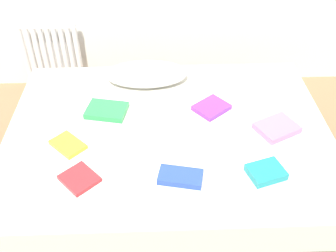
{
  "coord_description": "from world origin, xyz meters",
  "views": [
    {
      "loc": [
        -0.07,
        -1.8,
        2.03
      ],
      "look_at": [
        0.0,
        0.05,
        0.48
      ],
      "focal_mm": 41.58,
      "sensor_mm": 36.0,
      "label": 1
    }
  ],
  "objects_px": {
    "pillow": "(146,74)",
    "textbook_red": "(79,179)",
    "radiator": "(51,53)",
    "bed": "(168,158)",
    "textbook_blue": "(180,177)",
    "textbook_pink": "(277,128)",
    "textbook_teal": "(266,172)",
    "textbook_yellow": "(68,145)",
    "textbook_green": "(107,110)",
    "textbook_purple": "(211,108)"
  },
  "relations": [
    {
      "from": "textbook_blue",
      "to": "textbook_teal",
      "type": "distance_m",
      "value": 0.46
    },
    {
      "from": "textbook_pink",
      "to": "textbook_teal",
      "type": "distance_m",
      "value": 0.39
    },
    {
      "from": "textbook_green",
      "to": "pillow",
      "type": "bearing_deg",
      "value": 66.74
    },
    {
      "from": "bed",
      "to": "textbook_purple",
      "type": "relative_size",
      "value": 9.74
    },
    {
      "from": "radiator",
      "to": "textbook_teal",
      "type": "distance_m",
      "value": 2.17
    },
    {
      "from": "pillow",
      "to": "textbook_red",
      "type": "xyz_separation_m",
      "value": [
        -0.35,
        -0.93,
        -0.05
      ]
    },
    {
      "from": "radiator",
      "to": "pillow",
      "type": "xyz_separation_m",
      "value": [
        0.83,
        -0.67,
        0.2
      ]
    },
    {
      "from": "textbook_teal",
      "to": "textbook_yellow",
      "type": "bearing_deg",
      "value": 148.53
    },
    {
      "from": "bed",
      "to": "textbook_pink",
      "type": "distance_m",
      "value": 0.71
    },
    {
      "from": "textbook_green",
      "to": "radiator",
      "type": "bearing_deg",
      "value": 131.29
    },
    {
      "from": "radiator",
      "to": "textbook_purple",
      "type": "height_order",
      "value": "radiator"
    },
    {
      "from": "bed",
      "to": "textbook_red",
      "type": "relative_size",
      "value": 11.05
    },
    {
      "from": "textbook_blue",
      "to": "textbook_green",
      "type": "height_order",
      "value": "same"
    },
    {
      "from": "textbook_pink",
      "to": "textbook_red",
      "type": "bearing_deg",
      "value": 170.92
    },
    {
      "from": "radiator",
      "to": "textbook_blue",
      "type": "distance_m",
      "value": 1.91
    },
    {
      "from": "textbook_pink",
      "to": "textbook_red",
      "type": "relative_size",
      "value": 1.3
    },
    {
      "from": "radiator",
      "to": "pillow",
      "type": "bearing_deg",
      "value": -38.9
    },
    {
      "from": "pillow",
      "to": "textbook_pink",
      "type": "height_order",
      "value": "pillow"
    },
    {
      "from": "pillow",
      "to": "textbook_green",
      "type": "distance_m",
      "value": 0.44
    },
    {
      "from": "textbook_blue",
      "to": "textbook_yellow",
      "type": "height_order",
      "value": "textbook_blue"
    },
    {
      "from": "textbook_blue",
      "to": "textbook_red",
      "type": "xyz_separation_m",
      "value": [
        -0.53,
        0.01,
        -0.01
      ]
    },
    {
      "from": "textbook_blue",
      "to": "textbook_red",
      "type": "bearing_deg",
      "value": -169.51
    },
    {
      "from": "pillow",
      "to": "textbook_red",
      "type": "height_order",
      "value": "pillow"
    },
    {
      "from": "textbook_yellow",
      "to": "textbook_green",
      "type": "relative_size",
      "value": 0.79
    },
    {
      "from": "radiator",
      "to": "textbook_blue",
      "type": "relative_size",
      "value": 2.38
    },
    {
      "from": "pillow",
      "to": "textbook_pink",
      "type": "xyz_separation_m",
      "value": [
        0.79,
        -0.57,
        -0.04
      ]
    },
    {
      "from": "bed",
      "to": "textbook_pink",
      "type": "xyz_separation_m",
      "value": [
        0.65,
        -0.04,
        0.27
      ]
    },
    {
      "from": "textbook_yellow",
      "to": "textbook_red",
      "type": "relative_size",
      "value": 1.09
    },
    {
      "from": "radiator",
      "to": "textbook_yellow",
      "type": "height_order",
      "value": "radiator"
    },
    {
      "from": "radiator",
      "to": "textbook_purple",
      "type": "relative_size",
      "value": 2.68
    },
    {
      "from": "textbook_yellow",
      "to": "textbook_green",
      "type": "distance_m",
      "value": 0.37
    },
    {
      "from": "textbook_blue",
      "to": "textbook_purple",
      "type": "xyz_separation_m",
      "value": [
        0.24,
        0.59,
        -0.0
      ]
    },
    {
      "from": "radiator",
      "to": "textbook_pink",
      "type": "distance_m",
      "value": 2.04
    },
    {
      "from": "textbook_blue",
      "to": "textbook_green",
      "type": "bearing_deg",
      "value": 138.47
    },
    {
      "from": "bed",
      "to": "textbook_yellow",
      "type": "distance_m",
      "value": 0.66
    },
    {
      "from": "bed",
      "to": "pillow",
      "type": "xyz_separation_m",
      "value": [
        -0.13,
        0.53,
        0.31
      ]
    },
    {
      "from": "textbook_purple",
      "to": "textbook_green",
      "type": "xyz_separation_m",
      "value": [
        -0.67,
        -0.01,
        0.0
      ]
    },
    {
      "from": "bed",
      "to": "textbook_blue",
      "type": "distance_m",
      "value": 0.5
    },
    {
      "from": "textbook_pink",
      "to": "radiator",
      "type": "bearing_deg",
      "value": 115.88
    },
    {
      "from": "textbook_purple",
      "to": "textbook_pink",
      "type": "distance_m",
      "value": 0.43
    },
    {
      "from": "textbook_teal",
      "to": "bed",
      "type": "bearing_deg",
      "value": 123.89
    },
    {
      "from": "radiator",
      "to": "textbook_teal",
      "type": "bearing_deg",
      "value": -47.49
    },
    {
      "from": "textbook_pink",
      "to": "textbook_teal",
      "type": "height_order",
      "value": "textbook_teal"
    },
    {
      "from": "textbook_yellow",
      "to": "textbook_teal",
      "type": "bearing_deg",
      "value": 31.19
    },
    {
      "from": "radiator",
      "to": "textbook_red",
      "type": "height_order",
      "value": "radiator"
    },
    {
      "from": "bed",
      "to": "textbook_yellow",
      "type": "relative_size",
      "value": 10.13
    },
    {
      "from": "textbook_pink",
      "to": "pillow",
      "type": "bearing_deg",
      "value": 117.44
    },
    {
      "from": "textbook_red",
      "to": "textbook_pink",
      "type": "bearing_deg",
      "value": 65.05
    },
    {
      "from": "bed",
      "to": "textbook_purple",
      "type": "distance_m",
      "value": 0.43
    },
    {
      "from": "textbook_blue",
      "to": "textbook_purple",
      "type": "height_order",
      "value": "textbook_blue"
    }
  ]
}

